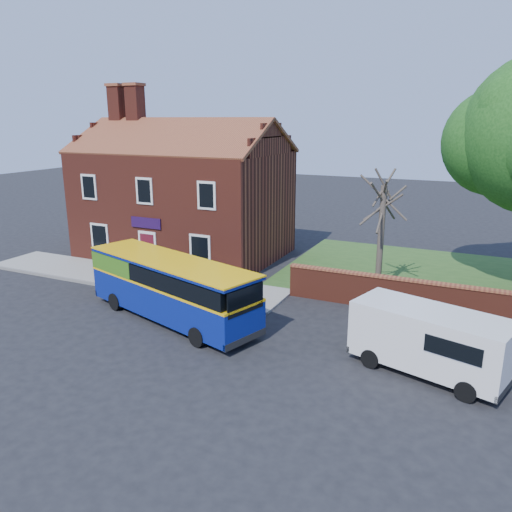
% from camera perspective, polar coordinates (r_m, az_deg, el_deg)
% --- Properties ---
extents(ground, '(120.00, 120.00, 0.00)m').
position_cam_1_polar(ground, '(20.11, -8.75, -9.73)').
color(ground, black).
rests_on(ground, ground).
extents(pavement, '(18.00, 3.50, 0.12)m').
position_cam_1_polar(pavement, '(28.34, -14.21, -2.37)').
color(pavement, gray).
rests_on(pavement, ground).
extents(kerb, '(18.00, 0.15, 0.14)m').
position_cam_1_polar(kerb, '(27.07, -16.52, -3.36)').
color(kerb, slate).
rests_on(kerb, ground).
extents(shop_building, '(12.30, 8.13, 10.50)m').
position_cam_1_polar(shop_building, '(32.10, -8.20, 6.17)').
color(shop_building, maroon).
rests_on(shop_building, ground).
extents(bus, '(9.19, 4.85, 2.72)m').
position_cam_1_polar(bus, '(21.99, -10.12, -3.21)').
color(bus, navy).
rests_on(bus, ground).
extents(van_near, '(5.55, 3.47, 2.27)m').
position_cam_1_polar(van_near, '(18.15, 19.31, -8.92)').
color(van_near, white).
rests_on(van_near, ground).
extents(bare_tree, '(2.22, 2.64, 5.91)m').
position_cam_1_polar(bare_tree, '(25.19, 14.10, 2.45)').
color(bare_tree, '#4C4238').
rests_on(bare_tree, ground).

